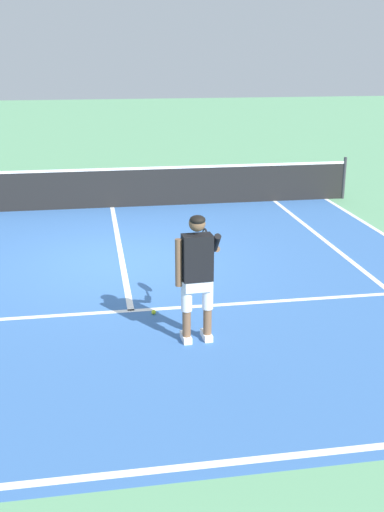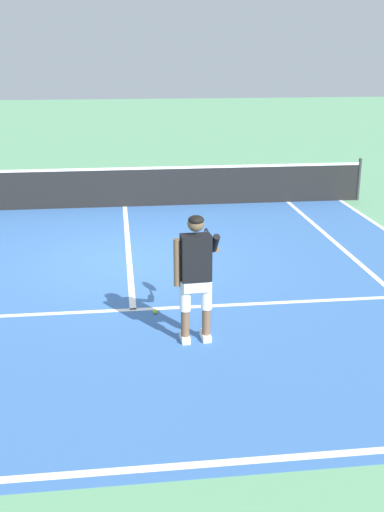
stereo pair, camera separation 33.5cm
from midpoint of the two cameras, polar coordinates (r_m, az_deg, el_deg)
ground_plane at (r=11.28m, az=-7.33°, el=-0.53°), size 80.00×80.00×0.00m
court_inner_surface at (r=10.42m, az=-7.11°, el=-2.11°), size 10.98×10.48×0.00m
line_baseline at (r=5.97m, az=-4.68°, el=-19.12°), size 10.98×0.10×0.01m
line_service at (r=9.16m, az=-6.71°, el=-5.05°), size 8.23×0.10×0.01m
line_centre_service at (r=12.16m, az=-7.53°, el=0.91°), size 0.10×6.40×0.01m
line_singles_right at (r=11.32m, az=14.16°, el=-0.85°), size 0.10×10.08×0.01m
tennis_net at (r=15.14m, az=-8.10°, el=6.29°), size 11.96×0.08×1.07m
tennis_player at (r=7.85m, az=-0.74°, el=-1.27°), size 0.62×1.14×1.71m
tennis_ball_near_feet at (r=9.01m, az=-4.64°, el=-5.20°), size 0.07×0.07×0.07m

